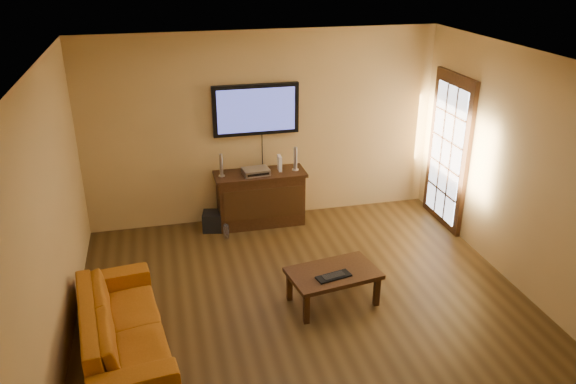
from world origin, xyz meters
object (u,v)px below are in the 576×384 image
object	(u,v)px
coffee_table	(333,276)
subwoofer	(213,221)
av_receiver	(256,171)
game_console	(280,163)
speaker_left	(221,166)
bottle	(226,231)
speaker_right	(295,160)
keyboard	(334,276)
media_console	(261,198)
sofa	(122,318)
television	(256,110)

from	to	relation	value
coffee_table	subwoofer	distance (m)	2.38
av_receiver	game_console	size ratio (longest dim) A/B	1.67
speaker_left	game_console	xyz separation A→B (m)	(0.83, 0.03, -0.04)
bottle	speaker_right	bearing A→B (deg)	17.91
speaker_left	keyboard	bearing A→B (deg)	-68.13
coffee_table	speaker_right	world-z (taller)	speaker_right
media_console	sofa	distance (m)	3.06
speaker_left	bottle	world-z (taller)	speaker_left
media_console	av_receiver	world-z (taller)	av_receiver
game_console	bottle	distance (m)	1.22
television	coffee_table	bearing A→B (deg)	-80.24
subwoofer	bottle	xyz separation A→B (m)	(0.15, -0.30, -0.03)
speaker_left	av_receiver	xyz separation A→B (m)	(0.47, -0.04, -0.11)
television	speaker_right	distance (m)	0.89
media_console	television	distance (m)	1.26
television	sofa	distance (m)	3.46
game_console	keyboard	world-z (taller)	game_console
coffee_table	av_receiver	world-z (taller)	av_receiver
speaker_left	sofa	bearing A→B (deg)	-118.14
sofa	speaker_right	size ratio (longest dim) A/B	5.73
media_console	sofa	size ratio (longest dim) A/B	0.65
keyboard	subwoofer	bearing A→B (deg)	115.95
speaker_right	speaker_left	bearing A→B (deg)	179.38
bottle	game_console	bearing A→B (deg)	24.49
subwoofer	keyboard	world-z (taller)	keyboard
keyboard	sofa	bearing A→B (deg)	-175.16
speaker_right	coffee_table	bearing A→B (deg)	-92.84
media_console	television	world-z (taller)	television
television	game_console	xyz separation A→B (m)	(0.29, -0.17, -0.75)
television	speaker_right	world-z (taller)	television
subwoofer	coffee_table	bearing A→B (deg)	-50.32
keyboard	media_console	bearing A→B (deg)	99.32
speaker_left	speaker_right	bearing A→B (deg)	-0.62
av_receiver	coffee_table	bearing A→B (deg)	-82.60
coffee_table	speaker_left	bearing A→B (deg)	113.65
television	bottle	xyz separation A→B (m)	(-0.56, -0.56, -1.53)
av_receiver	bottle	size ratio (longest dim) A/B	1.60
media_console	speaker_right	world-z (taller)	speaker_right
speaker_right	bottle	bearing A→B (deg)	-162.09
coffee_table	sofa	bearing A→B (deg)	-172.42
coffee_table	av_receiver	size ratio (longest dim) A/B	2.92
television	speaker_right	bearing A→B (deg)	-22.50
speaker_right	subwoofer	bearing A→B (deg)	-177.94
media_console	keyboard	xyz separation A→B (m)	(0.37, -2.26, 0.02)
television	subwoofer	xyz separation A→B (m)	(-0.70, -0.25, -1.50)
media_console	subwoofer	world-z (taller)	media_console
coffee_table	keyboard	distance (m)	0.13
speaker_right	television	bearing A→B (deg)	157.50
sofa	speaker_left	xyz separation A→B (m)	(1.31, 2.45, 0.55)
sofa	av_receiver	size ratio (longest dim) A/B	5.40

